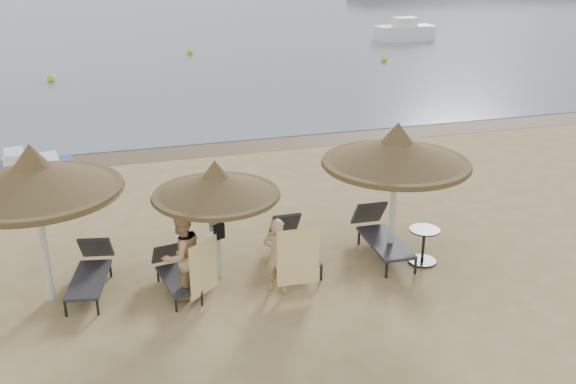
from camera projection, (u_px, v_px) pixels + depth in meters
name	position (u px, v px, depth m)	size (l,w,h in m)	color
ground	(251.00, 292.00, 12.61)	(160.00, 160.00, 0.00)	tan
wet_sand_strip	(184.00, 151.00, 20.99)	(200.00, 1.60, 0.01)	brown
palapa_left	(34.00, 178.00, 11.46)	(3.16, 3.16, 3.13)	silver
palapa_center	(216.00, 185.00, 12.48)	(2.54, 2.54, 2.52)	silver
palapa_right	(396.00, 152.00, 13.07)	(3.08, 3.08, 3.06)	silver
lounger_far_left	(91.00, 270.00, 12.64)	(1.00, 2.01, 0.86)	black
lounger_near_left	(175.00, 272.00, 12.68)	(0.82, 1.74, 0.75)	black
lounger_near_right	(293.00, 243.00, 13.78)	(0.66, 1.94, 0.86)	black
lounger_far_right	(380.00, 234.00, 14.11)	(0.79, 2.16, 0.96)	black
side_table	(423.00, 247.00, 13.66)	(0.64, 0.64, 0.77)	black
person_left	(182.00, 249.00, 12.08)	(0.95, 0.62, 2.06)	tan
person_right	(277.00, 250.00, 12.33)	(0.83, 0.54, 1.81)	tan
towel_left	(204.00, 268.00, 11.96)	(0.62, 0.52, 1.10)	yellow
towel_right	(298.00, 257.00, 12.23)	(0.84, 0.05, 1.18)	yellow
bag_patterned	(216.00, 222.00, 12.96)	(0.27, 0.09, 0.35)	white
bag_dark	(219.00, 232.00, 12.67)	(0.24, 0.16, 0.32)	black
pedal_boat	(32.00, 172.00, 17.99)	(2.42, 1.63, 1.05)	#3247AB
buoy_left	(51.00, 78.00, 31.13)	(0.39, 0.39, 0.39)	yellow
buoy_mid	(190.00, 51.00, 38.68)	(0.37, 0.37, 0.37)	yellow
buoy_right	(384.00, 59.00, 36.29)	(0.36, 0.36, 0.36)	yellow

